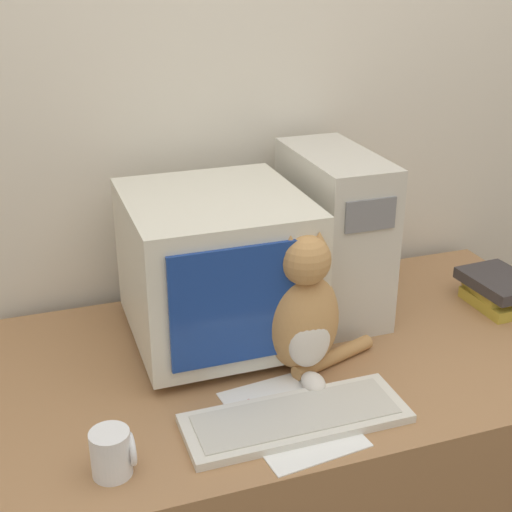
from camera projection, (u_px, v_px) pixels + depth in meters
name	position (u px, v px, depth m)	size (l,w,h in m)	color
wall_back	(247.00, 115.00, 1.94)	(7.00, 0.05, 2.50)	beige
desk	(306.00, 476.00, 1.88)	(1.45, 0.81, 0.78)	#9E7047
crt_monitor	(216.00, 267.00, 1.70)	(0.41, 0.44, 0.37)	beige
computer_tower	(333.00, 232.00, 1.85)	(0.18, 0.39, 0.42)	beige
keyboard	(296.00, 418.00, 1.46)	(0.47, 0.17, 0.02)	silver
cat	(301.00, 312.00, 1.60)	(0.29, 0.25, 0.34)	#B7844C
book_stack	(499.00, 290.00, 1.92)	(0.16, 0.21, 0.08)	gold
pen	(222.00, 412.00, 1.49)	(0.14, 0.05, 0.01)	maroon
paper_sheet	(291.00, 418.00, 1.47)	(0.24, 0.32, 0.00)	white
mug	(113.00, 453.00, 1.31)	(0.08, 0.08, 0.09)	white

